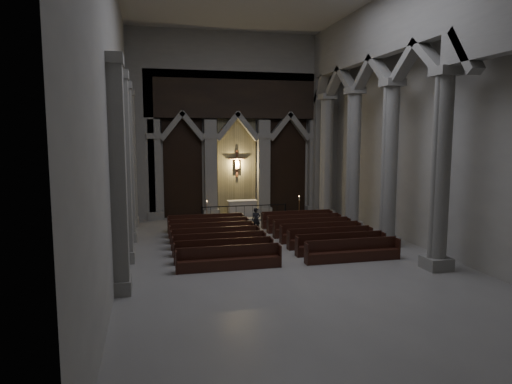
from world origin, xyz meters
TOP-DOWN VIEW (x-y plane):
  - room at (0.00, 0.00)m, footprint 24.00×24.10m
  - sanctuary_wall at (0.00, 11.54)m, footprint 14.00×0.77m
  - right_arcade at (5.50, 1.33)m, footprint 1.00×24.00m
  - left_pilasters at (-6.75, 3.50)m, footprint 0.60×13.00m
  - sanctuary_step at (0.00, 10.60)m, footprint 8.50×2.60m
  - altar at (0.16, 10.78)m, footprint 1.95×0.78m
  - altar_rail at (-0.00, 9.27)m, footprint 5.42×0.09m
  - candle_stand_left at (-2.33, 9.50)m, footprint 0.23×0.23m
  - candle_stand_right at (3.47, 8.89)m, footprint 0.27×0.27m
  - pews at (-0.00, 3.16)m, footprint 9.68×8.06m
  - worshipper at (0.05, 6.31)m, footprint 0.51×0.35m

SIDE VIEW (x-z plane):
  - sanctuary_step at x=0.00m, z-range 0.00..0.15m
  - pews at x=0.00m, z-range -0.17..0.79m
  - candle_stand_left at x=-2.33m, z-range -0.32..1.07m
  - candle_stand_right at x=3.47m, z-range -0.36..1.21m
  - altar at x=0.16m, z-range 0.15..1.15m
  - worshipper at x=0.05m, z-range 0.00..1.33m
  - altar_rail at x=0.00m, z-range 0.17..1.24m
  - left_pilasters at x=-6.75m, z-range -0.10..7.92m
  - sanctuary_wall at x=0.00m, z-range 0.62..12.62m
  - room at x=0.00m, z-range 1.60..13.60m
  - right_arcade at x=5.50m, z-range 1.83..13.83m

